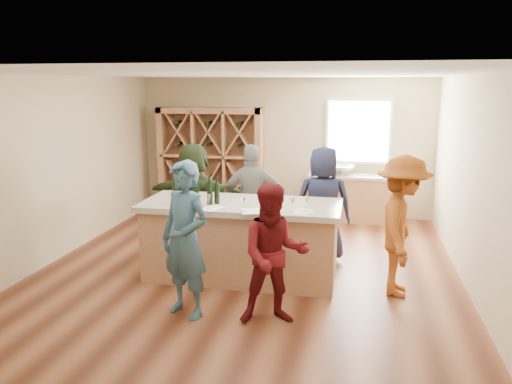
% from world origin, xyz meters
% --- Properties ---
extents(floor, '(6.00, 7.00, 0.10)m').
position_xyz_m(floor, '(0.00, 0.00, -0.05)').
color(floor, brown).
rests_on(floor, ground).
extents(ceiling, '(6.00, 7.00, 0.10)m').
position_xyz_m(ceiling, '(0.00, 0.00, 2.85)').
color(ceiling, white).
rests_on(ceiling, ground).
extents(wall_back, '(6.00, 0.10, 2.80)m').
position_xyz_m(wall_back, '(0.00, 3.55, 1.40)').
color(wall_back, '#C0AF8B').
rests_on(wall_back, ground).
extents(wall_front, '(6.00, 0.10, 2.80)m').
position_xyz_m(wall_front, '(0.00, -3.55, 1.40)').
color(wall_front, '#C0AF8B').
rests_on(wall_front, ground).
extents(wall_left, '(0.10, 7.00, 2.80)m').
position_xyz_m(wall_left, '(-3.05, 0.00, 1.40)').
color(wall_left, '#C0AF8B').
rests_on(wall_left, ground).
extents(wall_right, '(0.10, 7.00, 2.80)m').
position_xyz_m(wall_right, '(3.05, 0.00, 1.40)').
color(wall_right, '#C0AF8B').
rests_on(wall_right, ground).
extents(window_frame, '(1.30, 0.06, 1.30)m').
position_xyz_m(window_frame, '(1.50, 3.47, 1.75)').
color(window_frame, white).
rests_on(window_frame, wall_back).
extents(window_pane, '(1.18, 0.01, 1.18)m').
position_xyz_m(window_pane, '(1.50, 3.44, 1.75)').
color(window_pane, white).
rests_on(window_pane, wall_back).
extents(wine_rack, '(2.20, 0.45, 2.20)m').
position_xyz_m(wine_rack, '(-1.50, 3.27, 1.10)').
color(wine_rack, '#AC7952').
rests_on(wine_rack, floor).
extents(back_counter_base, '(1.60, 0.58, 0.86)m').
position_xyz_m(back_counter_base, '(1.40, 3.20, 0.43)').
color(back_counter_base, '#AC7952').
rests_on(back_counter_base, floor).
extents(back_counter_top, '(1.70, 0.62, 0.06)m').
position_xyz_m(back_counter_top, '(1.40, 3.20, 0.89)').
color(back_counter_top, '#B9AC98').
rests_on(back_counter_top, back_counter_base).
extents(sink, '(0.54, 0.54, 0.19)m').
position_xyz_m(sink, '(1.20, 3.20, 1.01)').
color(sink, silver).
rests_on(sink, back_counter_top).
extents(faucet, '(0.02, 0.02, 0.30)m').
position_xyz_m(faucet, '(1.20, 3.38, 1.07)').
color(faucet, silver).
rests_on(faucet, back_counter_top).
extents(tasting_counter_base, '(2.60, 1.00, 1.00)m').
position_xyz_m(tasting_counter_base, '(-0.03, -0.19, 0.50)').
color(tasting_counter_base, '#AC7952').
rests_on(tasting_counter_base, floor).
extents(tasting_counter_top, '(2.72, 1.12, 0.08)m').
position_xyz_m(tasting_counter_top, '(-0.03, -0.19, 1.04)').
color(tasting_counter_top, '#B9AC98').
rests_on(tasting_counter_top, tasting_counter_base).
extents(wine_bottle_a, '(0.07, 0.07, 0.29)m').
position_xyz_m(wine_bottle_a, '(-0.92, -0.35, 1.22)').
color(wine_bottle_a, black).
rests_on(wine_bottle_a, tasting_counter_top).
extents(wine_bottle_c, '(0.10, 0.10, 0.31)m').
position_xyz_m(wine_bottle_c, '(-0.62, -0.33, 1.23)').
color(wine_bottle_c, black).
rests_on(wine_bottle_c, tasting_counter_top).
extents(wine_bottle_d, '(0.10, 0.10, 0.31)m').
position_xyz_m(wine_bottle_d, '(-0.41, -0.39, 1.24)').
color(wine_bottle_d, black).
rests_on(wine_bottle_d, tasting_counter_top).
extents(wine_bottle_e, '(0.09, 0.09, 0.29)m').
position_xyz_m(wine_bottle_e, '(-0.33, -0.31, 1.22)').
color(wine_bottle_e, black).
rests_on(wine_bottle_e, tasting_counter_top).
extents(wine_glass_a, '(0.09, 0.09, 0.19)m').
position_xyz_m(wine_glass_a, '(-0.36, -0.62, 1.17)').
color(wine_glass_a, white).
rests_on(wine_glass_a, tasting_counter_top).
extents(wine_glass_b, '(0.08, 0.08, 0.18)m').
position_xyz_m(wine_glass_b, '(0.11, -0.68, 1.17)').
color(wine_glass_b, white).
rests_on(wine_glass_b, tasting_counter_top).
extents(wine_glass_c, '(0.08, 0.08, 0.18)m').
position_xyz_m(wine_glass_c, '(0.73, -0.59, 1.17)').
color(wine_glass_c, white).
rests_on(wine_glass_c, tasting_counter_top).
extents(wine_glass_d, '(0.09, 0.09, 0.20)m').
position_xyz_m(wine_glass_d, '(0.37, -0.39, 1.18)').
color(wine_glass_d, white).
rests_on(wine_glass_d, tasting_counter_top).
extents(wine_glass_e, '(0.07, 0.07, 0.17)m').
position_xyz_m(wine_glass_e, '(0.89, -0.48, 1.16)').
color(wine_glass_e, white).
rests_on(wine_glass_e, tasting_counter_top).
extents(tasting_menu_a, '(0.32, 0.37, 0.00)m').
position_xyz_m(tasting_menu_a, '(-0.33, -0.59, 1.08)').
color(tasting_menu_a, white).
rests_on(tasting_menu_a, tasting_counter_top).
extents(tasting_menu_b, '(0.31, 0.37, 0.00)m').
position_xyz_m(tasting_menu_b, '(0.20, -0.63, 1.08)').
color(tasting_menu_b, white).
rests_on(tasting_menu_b, tasting_counter_top).
extents(tasting_menu_c, '(0.32, 0.37, 0.00)m').
position_xyz_m(tasting_menu_c, '(0.85, -0.53, 1.08)').
color(tasting_menu_c, white).
rests_on(tasting_menu_c, tasting_counter_top).
extents(person_near_left, '(0.81, 0.72, 1.83)m').
position_xyz_m(person_near_left, '(-0.39, -1.45, 0.92)').
color(person_near_left, '#335972').
rests_on(person_near_left, floor).
extents(person_near_right, '(0.87, 0.62, 1.61)m').
position_xyz_m(person_near_right, '(0.65, -1.44, 0.80)').
color(person_near_right, '#590F14').
rests_on(person_near_right, floor).
extents(person_server, '(0.65, 1.22, 1.81)m').
position_xyz_m(person_server, '(2.10, -0.33, 0.91)').
color(person_server, '#994C19').
rests_on(person_server, floor).
extents(person_far_mid, '(1.14, 0.77, 1.77)m').
position_xyz_m(person_far_mid, '(-0.07, 0.73, 0.89)').
color(person_far_mid, slate).
rests_on(person_far_mid, floor).
extents(person_far_right, '(0.92, 0.65, 1.77)m').
position_xyz_m(person_far_right, '(1.02, 0.76, 0.88)').
color(person_far_right, '#191E38').
rests_on(person_far_right, floor).
extents(person_far_left, '(1.67, 0.70, 1.76)m').
position_xyz_m(person_far_left, '(-1.05, 0.86, 0.88)').
color(person_far_left, '#263319').
rests_on(person_far_left, floor).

